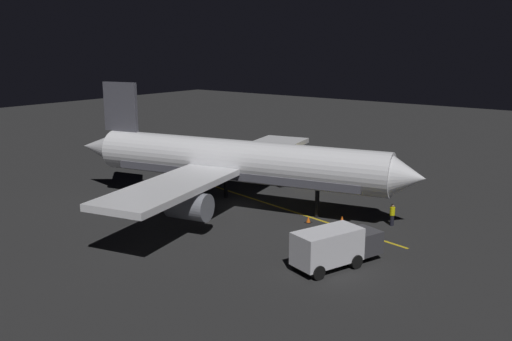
% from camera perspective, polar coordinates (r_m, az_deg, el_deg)
% --- Properties ---
extents(ground_plane, '(180.00, 180.00, 0.20)m').
position_cam_1_polar(ground_plane, '(48.73, -1.87, -3.81)').
color(ground_plane, '#252526').
extents(apron_guide_stripe, '(5.24, 23.87, 0.01)m').
position_cam_1_polar(apron_guide_stripe, '(47.77, 3.22, -4.04)').
color(apron_guide_stripe, gold).
rests_on(apron_guide_stripe, ground_plane).
extents(airliner, '(30.77, 32.53, 10.42)m').
position_cam_1_polar(airliner, '(47.98, -2.50, 0.84)').
color(airliner, white).
rests_on(airliner, ground_plane).
extents(baggage_truck, '(6.58, 3.95, 2.54)m').
position_cam_1_polar(baggage_truck, '(35.88, 8.04, -7.79)').
color(baggage_truck, silver).
rests_on(baggage_truck, ground_plane).
extents(catering_truck, '(6.88, 4.28, 2.49)m').
position_cam_1_polar(catering_truck, '(57.13, 4.97, 0.10)').
color(catering_truck, gold).
rests_on(catering_truck, ground_plane).
extents(ground_crew_worker, '(0.40, 0.40, 1.74)m').
position_cam_1_polar(ground_crew_worker, '(44.70, 13.79, -4.42)').
color(ground_crew_worker, black).
rests_on(ground_crew_worker, ground_plane).
extents(traffic_cone_near_left, '(0.50, 0.50, 0.55)m').
position_cam_1_polar(traffic_cone_near_left, '(39.32, 5.59, -7.49)').
color(traffic_cone_near_left, '#EA590F').
rests_on(traffic_cone_near_left, ground_plane).
extents(traffic_cone_near_right, '(0.50, 0.50, 0.55)m').
position_cam_1_polar(traffic_cone_near_right, '(44.50, 5.39, -5.03)').
color(traffic_cone_near_right, '#EA590F').
rests_on(traffic_cone_near_right, ground_plane).
extents(traffic_cone_under_wing, '(0.50, 0.50, 0.55)m').
position_cam_1_polar(traffic_cone_under_wing, '(44.83, 8.82, -4.99)').
color(traffic_cone_under_wing, '#EA590F').
rests_on(traffic_cone_under_wing, ground_plane).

